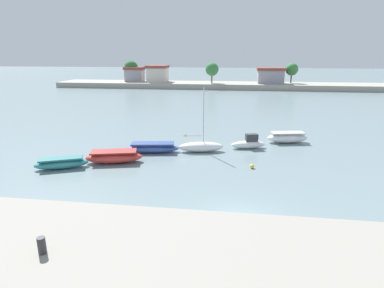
{
  "coord_description": "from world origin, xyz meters",
  "views": [
    {
      "loc": [
        -0.53,
        -15.83,
        9.1
      ],
      "look_at": [
        -4.26,
        11.38,
        1.19
      ],
      "focal_mm": 29.48,
      "sensor_mm": 36.0,
      "label": 1
    }
  ],
  "objects_px": {
    "moored_boat_1": "(114,157)",
    "moored_boat_2": "(153,148)",
    "mooring_bollard": "(42,245)",
    "moored_boat_4": "(249,143)",
    "mooring_buoy_1": "(185,135)",
    "moored_boat_0": "(61,163)",
    "mooring_buoy_0": "(252,166)",
    "moored_boat_5": "(287,138)",
    "moored_boat_3": "(201,147)"
  },
  "relations": [
    {
      "from": "moored_boat_1",
      "to": "moored_boat_2",
      "type": "relative_size",
      "value": 0.98
    },
    {
      "from": "mooring_bollard",
      "to": "moored_boat_4",
      "type": "xyz_separation_m",
      "value": [
        8.05,
        21.7,
        -2.1
      ]
    },
    {
      "from": "mooring_bollard",
      "to": "mooring_buoy_1",
      "type": "height_order",
      "value": "mooring_bollard"
    },
    {
      "from": "moored_boat_4",
      "to": "mooring_buoy_1",
      "type": "distance_m",
      "value": 8.04
    },
    {
      "from": "mooring_buoy_1",
      "to": "moored_boat_2",
      "type": "bearing_deg",
      "value": -108.02
    },
    {
      "from": "moored_boat_0",
      "to": "moored_boat_1",
      "type": "distance_m",
      "value": 4.23
    },
    {
      "from": "moored_boat_0",
      "to": "moored_boat_1",
      "type": "bearing_deg",
      "value": 4.95
    },
    {
      "from": "mooring_bollard",
      "to": "moored_boat_1",
      "type": "xyz_separation_m",
      "value": [
        -3.63,
        15.8,
        -2.09
      ]
    },
    {
      "from": "moored_boat_0",
      "to": "mooring_buoy_0",
      "type": "height_order",
      "value": "moored_boat_0"
    },
    {
      "from": "moored_boat_5",
      "to": "mooring_buoy_0",
      "type": "bearing_deg",
      "value": -126.08
    },
    {
      "from": "moored_boat_0",
      "to": "moored_boat_1",
      "type": "xyz_separation_m",
      "value": [
        3.73,
        1.98,
        0.08
      ]
    },
    {
      "from": "moored_boat_3",
      "to": "mooring_buoy_0",
      "type": "relative_size",
      "value": 16.91
    },
    {
      "from": "mooring_bollard",
      "to": "moored_boat_3",
      "type": "bearing_deg",
      "value": 80.07
    },
    {
      "from": "moored_boat_2",
      "to": "moored_boat_5",
      "type": "relative_size",
      "value": 1.16
    },
    {
      "from": "moored_boat_2",
      "to": "mooring_buoy_0",
      "type": "relative_size",
      "value": 14.33
    },
    {
      "from": "mooring_buoy_0",
      "to": "mooring_buoy_1",
      "type": "distance_m",
      "value": 12.0
    },
    {
      "from": "moored_boat_3",
      "to": "mooring_buoy_0",
      "type": "bearing_deg",
      "value": -51.54
    },
    {
      "from": "moored_boat_4",
      "to": "mooring_buoy_1",
      "type": "xyz_separation_m",
      "value": [
        -7.0,
        3.94,
        -0.37
      ]
    },
    {
      "from": "moored_boat_3",
      "to": "moored_boat_0",
      "type": "bearing_deg",
      "value": -161.48
    },
    {
      "from": "moored_boat_4",
      "to": "mooring_buoy_0",
      "type": "xyz_separation_m",
      "value": [
        0.09,
        -5.74,
        -0.32
      ]
    },
    {
      "from": "moored_boat_2",
      "to": "mooring_buoy_0",
      "type": "height_order",
      "value": "moored_boat_2"
    },
    {
      "from": "moored_boat_2",
      "to": "moored_boat_1",
      "type": "bearing_deg",
      "value": -136.69
    },
    {
      "from": "moored_boat_2",
      "to": "mooring_buoy_1",
      "type": "bearing_deg",
      "value": 62.83
    },
    {
      "from": "moored_boat_0",
      "to": "moored_boat_5",
      "type": "height_order",
      "value": "moored_boat_5"
    },
    {
      "from": "moored_boat_1",
      "to": "moored_boat_5",
      "type": "relative_size",
      "value": 1.13
    },
    {
      "from": "moored_boat_3",
      "to": "moored_boat_5",
      "type": "relative_size",
      "value": 1.37
    },
    {
      "from": "moored_boat_5",
      "to": "mooring_buoy_1",
      "type": "height_order",
      "value": "moored_boat_5"
    },
    {
      "from": "moored_boat_0",
      "to": "mooring_buoy_0",
      "type": "bearing_deg",
      "value": -15.16
    },
    {
      "from": "mooring_buoy_0",
      "to": "moored_boat_3",
      "type": "bearing_deg",
      "value": 139.38
    },
    {
      "from": "moored_boat_2",
      "to": "moored_boat_3",
      "type": "bearing_deg",
      "value": 0.92
    },
    {
      "from": "moored_boat_0",
      "to": "moored_boat_3",
      "type": "xyz_separation_m",
      "value": [
        10.85,
        6.12,
        0.08
      ]
    },
    {
      "from": "mooring_bollard",
      "to": "moored_boat_5",
      "type": "distance_m",
      "value": 27.35
    },
    {
      "from": "mooring_buoy_1",
      "to": "moored_boat_5",
      "type": "bearing_deg",
      "value": -6.38
    },
    {
      "from": "moored_boat_0",
      "to": "mooring_buoy_1",
      "type": "relative_size",
      "value": 16.78
    },
    {
      "from": "moored_boat_1",
      "to": "moored_boat_3",
      "type": "xyz_separation_m",
      "value": [
        7.12,
        4.14,
        0.0
      ]
    },
    {
      "from": "mooring_bollard",
      "to": "moored_boat_4",
      "type": "bearing_deg",
      "value": 69.66
    },
    {
      "from": "mooring_buoy_0",
      "to": "mooring_buoy_1",
      "type": "xyz_separation_m",
      "value": [
        -7.08,
        9.68,
        -0.05
      ]
    },
    {
      "from": "moored_boat_1",
      "to": "moored_boat_3",
      "type": "height_order",
      "value": "moored_boat_3"
    },
    {
      "from": "mooring_bollard",
      "to": "moored_boat_1",
      "type": "relative_size",
      "value": 0.12
    },
    {
      "from": "moored_boat_0",
      "to": "moored_boat_5",
      "type": "xyz_separation_m",
      "value": [
        19.53,
        10.58,
        0.12
      ]
    },
    {
      "from": "moored_boat_0",
      "to": "moored_boat_4",
      "type": "height_order",
      "value": "moored_boat_4"
    },
    {
      "from": "moored_boat_3",
      "to": "mooring_buoy_1",
      "type": "distance_m",
      "value": 6.21
    },
    {
      "from": "mooring_buoy_0",
      "to": "mooring_buoy_1",
      "type": "bearing_deg",
      "value": 126.19
    },
    {
      "from": "mooring_bollard",
      "to": "mooring_buoy_1",
      "type": "xyz_separation_m",
      "value": [
        1.05,
        25.64,
        -2.47
      ]
    },
    {
      "from": "moored_boat_3",
      "to": "moored_boat_4",
      "type": "height_order",
      "value": "moored_boat_3"
    },
    {
      "from": "moored_boat_0",
      "to": "moored_boat_4",
      "type": "xyz_separation_m",
      "value": [
        15.41,
        7.89,
        0.07
      ]
    },
    {
      "from": "moored_boat_2",
      "to": "moored_boat_5",
      "type": "bearing_deg",
      "value": 12.54
    },
    {
      "from": "moored_boat_3",
      "to": "moored_boat_1",
      "type": "bearing_deg",
      "value": -160.73
    },
    {
      "from": "moored_boat_1",
      "to": "mooring_buoy_1",
      "type": "xyz_separation_m",
      "value": [
        4.68,
        9.84,
        -0.38
      ]
    },
    {
      "from": "moored_boat_4",
      "to": "moored_boat_1",
      "type": "bearing_deg",
      "value": -167.44
    }
  ]
}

